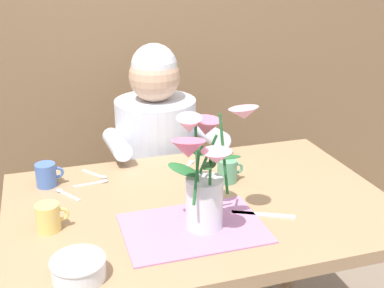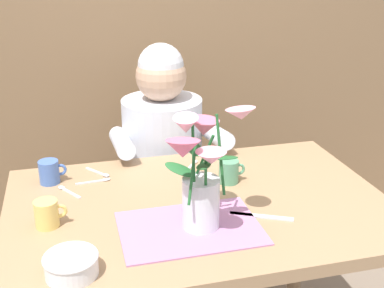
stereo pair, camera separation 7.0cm
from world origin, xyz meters
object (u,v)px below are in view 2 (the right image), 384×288
coffee_cup (50,172)px  tea_cup (229,171)px  ceramic_mug (47,214)px  seated_person (163,173)px  dinner_knife (261,216)px  ceramic_bowl (71,264)px  flower_vase (201,174)px

coffee_cup → tea_cup: (0.59, -0.15, 0.00)m
ceramic_mug → coffee_cup: bearing=89.2°
seated_person → dinner_knife: size_ratio=5.97×
ceramic_mug → tea_cup: (0.60, 0.14, 0.00)m
ceramic_mug → tea_cup: bearing=13.6°
seated_person → ceramic_mug: bearing=-126.0°
seated_person → coffee_cup: seated_person is taller
ceramic_bowl → tea_cup: bearing=36.5°
seated_person → flower_vase: bearing=-93.3°
flower_vase → dinner_knife: bearing=5.1°
tea_cup → ceramic_mug: bearing=-166.4°
dinner_knife → tea_cup: (-0.02, 0.25, 0.04)m
seated_person → tea_cup: seated_person is taller
seated_person → flower_vase: seated_person is taller
tea_cup → flower_vase: bearing=-122.8°
flower_vase → ceramic_bowl: (-0.36, -0.13, -0.14)m
ceramic_bowl → coffee_cup: size_ratio=1.46×
dinner_knife → coffee_cup: bearing=173.0°
coffee_cup → ceramic_bowl: bearing=-84.2°
ceramic_bowl → dinner_knife: (0.56, 0.15, -0.03)m
ceramic_bowl → dinner_knife: bearing=14.7°
flower_vase → dinner_knife: size_ratio=1.88×
ceramic_mug → ceramic_bowl: bearing=-76.8°
flower_vase → dinner_knife: flower_vase is taller
coffee_cup → seated_person: bearing=37.4°
coffee_cup → dinner_knife: bearing=-33.2°
flower_vase → coffee_cup: 0.61m
flower_vase → ceramic_mug: (-0.42, 0.12, -0.13)m
seated_person → ceramic_bowl: 1.01m
dinner_knife → ceramic_mug: size_ratio=2.04×
seated_person → flower_vase: 0.85m
flower_vase → ceramic_mug: flower_vase is taller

